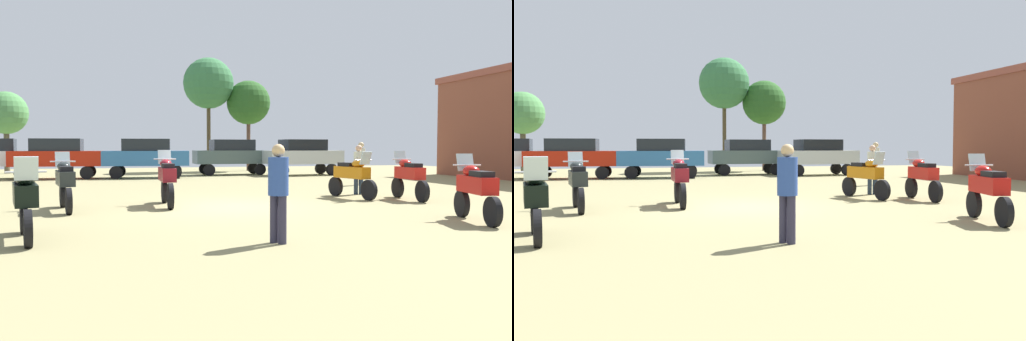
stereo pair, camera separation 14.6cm
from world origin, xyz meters
TOP-DOWN VIEW (x-y plane):
  - ground_plane at (0.00, 0.00)m, footprint 44.00×52.00m
  - motorcycle_1 at (4.67, -3.97)m, footprint 0.75×2.04m
  - motorcycle_2 at (4.27, 1.21)m, footprint 0.78×2.19m
  - motorcycle_4 at (-4.24, -3.88)m, footprint 0.72×2.04m
  - motorcycle_5 at (-1.47, 0.63)m, footprint 0.62×2.26m
  - motorcycle_6 at (-4.03, 0.22)m, footprint 0.72×2.22m
  - motorcycle_8 at (5.72, 0.34)m, footprint 0.62×2.11m
  - car_1 at (-1.43, 13.37)m, footprint 4.47×2.26m
  - car_3 at (3.42, 15.11)m, footprint 4.34×1.90m
  - car_5 at (-5.79, 13.71)m, footprint 4.37×1.96m
  - car_6 at (7.16, 13.63)m, footprint 4.41×2.08m
  - person_1 at (5.02, 2.30)m, footprint 0.43×0.43m
  - person_2 at (6.99, 6.09)m, footprint 0.48×0.48m
  - person_3 at (-0.14, -5.23)m, footprint 0.48×0.48m
  - tree_1 at (2.82, 19.64)m, footprint 3.30×3.30m
  - tree_4 at (-9.28, 19.62)m, footprint 2.52×2.52m
  - tree_5 at (5.49, 19.56)m, footprint 2.90×2.90m

SIDE VIEW (x-z plane):
  - ground_plane at x=0.00m, z-range 0.00..0.02m
  - motorcycle_4 at x=-4.24m, z-range 0.00..1.45m
  - motorcycle_1 at x=4.67m, z-range 0.00..1.45m
  - motorcycle_2 at x=4.27m, z-range 0.01..1.46m
  - motorcycle_8 at x=5.72m, z-range 0.00..1.47m
  - motorcycle_6 at x=-4.03m, z-range 0.01..1.48m
  - motorcycle_5 at x=-1.47m, z-range 0.01..1.52m
  - person_3 at x=-0.14m, z-range 0.15..1.80m
  - person_1 at x=5.02m, z-range 0.15..1.81m
  - person_2 at x=6.99m, z-range 0.18..1.97m
  - car_1 at x=-1.43m, z-range 0.19..2.19m
  - car_3 at x=3.42m, z-range 0.19..2.19m
  - car_5 at x=-5.79m, z-range 0.19..2.19m
  - car_6 at x=7.16m, z-range 0.19..2.19m
  - tree_4 at x=-9.28m, z-range 1.15..6.02m
  - tree_5 at x=5.49m, z-range 1.53..7.51m
  - tree_1 at x=2.82m, z-range 2.03..9.41m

